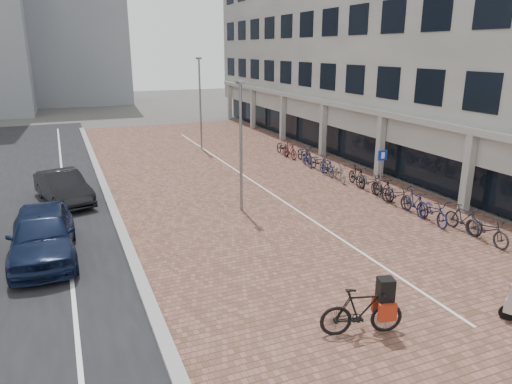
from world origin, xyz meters
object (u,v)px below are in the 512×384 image
object	(u,v)px
car_dark	(63,187)
hero_bike	(362,310)
car_navy	(42,234)
parking_sign	(382,167)

from	to	relation	value
car_dark	hero_bike	size ratio (longest dim) A/B	2.02
car_dark	hero_bike	distance (m)	15.26
car_dark	hero_bike	bearing A→B (deg)	-80.51
car_navy	parking_sign	size ratio (longest dim) A/B	2.22
car_navy	parking_sign	xyz separation A→B (m)	(14.36, 1.31, 0.65)
car_navy	car_dark	world-z (taller)	car_navy
hero_bike	car_dark	bearing A→B (deg)	40.38
car_navy	hero_bike	size ratio (longest dim) A/B	2.34
car_navy	car_dark	distance (m)	6.20
parking_sign	hero_bike	bearing A→B (deg)	-127.64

